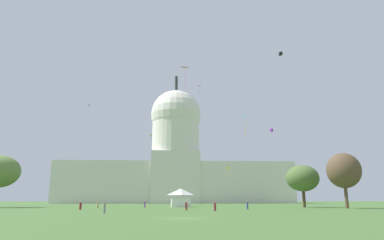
{
  "coord_description": "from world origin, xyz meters",
  "views": [
    {
      "loc": [
        -1.27,
        -38.55,
        1.91
      ],
      "look_at": [
        4.86,
        64.09,
        25.43
      ],
      "focal_mm": 32.7,
      "sensor_mm": 36.0,
      "label": 1
    }
  ],
  "objects_px": {
    "tree_east_near": "(344,171)",
    "kite_cyan_low": "(246,120)",
    "person_grey_mid_center": "(104,208)",
    "person_denim_back_center": "(247,205)",
    "person_maroon_mid_left": "(186,206)",
    "kite_magenta_mid": "(198,87)",
    "person_maroon_near_tent": "(80,206)",
    "capitol_building": "(175,163)",
    "kite_lime_mid": "(151,135)",
    "kite_pink_mid": "(184,71)",
    "tree_east_far": "(303,178)",
    "kite_yellow_low": "(228,169)",
    "person_black_near_tree_west": "(186,205)",
    "kite_violet_mid": "(271,130)",
    "kite_blue_high": "(89,106)",
    "person_maroon_mid_right": "(215,207)",
    "event_tent": "(181,198)",
    "person_tan_edge_west": "(215,205)",
    "person_purple_edge_east": "(145,204)",
    "kite_black_high": "(281,54)",
    "person_tan_front_left": "(98,205)"
  },
  "relations": [
    {
      "from": "tree_east_near",
      "to": "kite_pink_mid",
      "type": "bearing_deg",
      "value": -166.33
    },
    {
      "from": "kite_pink_mid",
      "to": "kite_lime_mid",
      "type": "bearing_deg",
      "value": -103.12
    },
    {
      "from": "event_tent",
      "to": "person_maroon_near_tent",
      "type": "height_order",
      "value": "event_tent"
    },
    {
      "from": "capitol_building",
      "to": "person_black_near_tree_west",
      "type": "height_order",
      "value": "capitol_building"
    },
    {
      "from": "person_maroon_mid_left",
      "to": "kite_cyan_low",
      "type": "distance_m",
      "value": 20.41
    },
    {
      "from": "kite_blue_high",
      "to": "kite_violet_mid",
      "type": "bearing_deg",
      "value": 140.34
    },
    {
      "from": "event_tent",
      "to": "person_denim_back_center",
      "type": "height_order",
      "value": "event_tent"
    },
    {
      "from": "person_grey_mid_center",
      "to": "person_denim_back_center",
      "type": "bearing_deg",
      "value": 69.44
    },
    {
      "from": "tree_east_near",
      "to": "kite_cyan_low",
      "type": "distance_m",
      "value": 30.37
    },
    {
      "from": "kite_blue_high",
      "to": "person_purple_edge_east",
      "type": "bearing_deg",
      "value": 87.76
    },
    {
      "from": "tree_east_near",
      "to": "kite_blue_high",
      "type": "bearing_deg",
      "value": 136.8
    },
    {
      "from": "capitol_building",
      "to": "person_maroon_mid_right",
      "type": "height_order",
      "value": "capitol_building"
    },
    {
      "from": "person_maroon_mid_left",
      "to": "person_purple_edge_east",
      "type": "distance_m",
      "value": 26.97
    },
    {
      "from": "person_purple_edge_east",
      "to": "kite_violet_mid",
      "type": "xyz_separation_m",
      "value": [
        47.42,
        45.55,
        29.02
      ]
    },
    {
      "from": "person_denim_back_center",
      "to": "person_purple_edge_east",
      "type": "xyz_separation_m",
      "value": [
        -22.64,
        18.15,
        -0.07
      ]
    },
    {
      "from": "person_maroon_near_tent",
      "to": "kite_blue_high",
      "type": "height_order",
      "value": "kite_blue_high"
    },
    {
      "from": "kite_pink_mid",
      "to": "person_maroon_near_tent",
      "type": "bearing_deg",
      "value": -23.72
    },
    {
      "from": "kite_magenta_mid",
      "to": "person_maroon_mid_right",
      "type": "bearing_deg",
      "value": -25.23
    },
    {
      "from": "person_maroon_near_tent",
      "to": "kite_cyan_low",
      "type": "distance_m",
      "value": 36.99
    },
    {
      "from": "kite_violet_mid",
      "to": "person_tan_edge_west",
      "type": "bearing_deg",
      "value": 118.95
    },
    {
      "from": "person_maroon_mid_left",
      "to": "kite_violet_mid",
      "type": "height_order",
      "value": "kite_violet_mid"
    },
    {
      "from": "person_maroon_mid_left",
      "to": "kite_magenta_mid",
      "type": "height_order",
      "value": "kite_magenta_mid"
    },
    {
      "from": "person_purple_edge_east",
      "to": "kite_black_high",
      "type": "xyz_separation_m",
      "value": [
        44.86,
        20.81,
        51.67
      ]
    },
    {
      "from": "event_tent",
      "to": "kite_lime_mid",
      "type": "distance_m",
      "value": 90.57
    },
    {
      "from": "kite_yellow_low",
      "to": "person_black_near_tree_west",
      "type": "bearing_deg",
      "value": -94.75
    },
    {
      "from": "person_denim_back_center",
      "to": "person_maroon_near_tent",
      "type": "bearing_deg",
      "value": -97.68
    },
    {
      "from": "person_black_near_tree_west",
      "to": "kite_violet_mid",
      "type": "relative_size",
      "value": 1.02
    },
    {
      "from": "person_denim_back_center",
      "to": "person_maroon_mid_right",
      "type": "bearing_deg",
      "value": -46.48
    },
    {
      "from": "event_tent",
      "to": "person_purple_edge_east",
      "type": "height_order",
      "value": "event_tent"
    },
    {
      "from": "person_maroon_near_tent",
      "to": "kite_yellow_low",
      "type": "height_order",
      "value": "kite_yellow_low"
    },
    {
      "from": "person_tan_front_left",
      "to": "kite_pink_mid",
      "type": "relative_size",
      "value": 0.4
    },
    {
      "from": "person_tan_edge_west",
      "to": "kite_magenta_mid",
      "type": "relative_size",
      "value": 0.68
    },
    {
      "from": "tree_east_far",
      "to": "tree_east_near",
      "type": "bearing_deg",
      "value": -60.69
    },
    {
      "from": "capitol_building",
      "to": "kite_pink_mid",
      "type": "xyz_separation_m",
      "value": [
        -0.06,
        -130.97,
        6.18
      ]
    },
    {
      "from": "person_tan_edge_west",
      "to": "kite_pink_mid",
      "type": "bearing_deg",
      "value": 22.08
    },
    {
      "from": "tree_east_far",
      "to": "kite_cyan_low",
      "type": "distance_m",
      "value": 32.8
    },
    {
      "from": "person_tan_edge_west",
      "to": "kite_pink_mid",
      "type": "relative_size",
      "value": 0.34
    },
    {
      "from": "kite_magenta_mid",
      "to": "event_tent",
      "type": "bearing_deg",
      "value": -155.68
    },
    {
      "from": "person_maroon_near_tent",
      "to": "kite_lime_mid",
      "type": "relative_size",
      "value": 1.24
    },
    {
      "from": "person_maroon_mid_left",
      "to": "person_denim_back_center",
      "type": "relative_size",
      "value": 0.89
    },
    {
      "from": "event_tent",
      "to": "person_maroon_mid_left",
      "type": "xyz_separation_m",
      "value": [
        0.23,
        -30.15,
        -1.74
      ]
    },
    {
      "from": "kite_blue_high",
      "to": "kite_magenta_mid",
      "type": "bearing_deg",
      "value": 97.86
    },
    {
      "from": "tree_east_far",
      "to": "kite_lime_mid",
      "type": "distance_m",
      "value": 104.61
    },
    {
      "from": "kite_blue_high",
      "to": "kite_cyan_low",
      "type": "height_order",
      "value": "kite_blue_high"
    },
    {
      "from": "capitol_building",
      "to": "kite_lime_mid",
      "type": "xyz_separation_m",
      "value": [
        -13.37,
        -20.9,
        11.94
      ]
    },
    {
      "from": "kite_cyan_low",
      "to": "person_grey_mid_center",
      "type": "bearing_deg",
      "value": 179.66
    },
    {
      "from": "tree_east_near",
      "to": "kite_magenta_mid",
      "type": "xyz_separation_m",
      "value": [
        -33.16,
        13.54,
        24.27
      ]
    },
    {
      "from": "kite_violet_mid",
      "to": "kite_lime_mid",
      "type": "height_order",
      "value": "kite_lime_mid"
    },
    {
      "from": "person_denim_back_center",
      "to": "kite_black_high",
      "type": "bearing_deg",
      "value": 138.98
    },
    {
      "from": "kite_pink_mid",
      "to": "kite_magenta_mid",
      "type": "distance_m",
      "value": 23.61
    }
  ]
}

